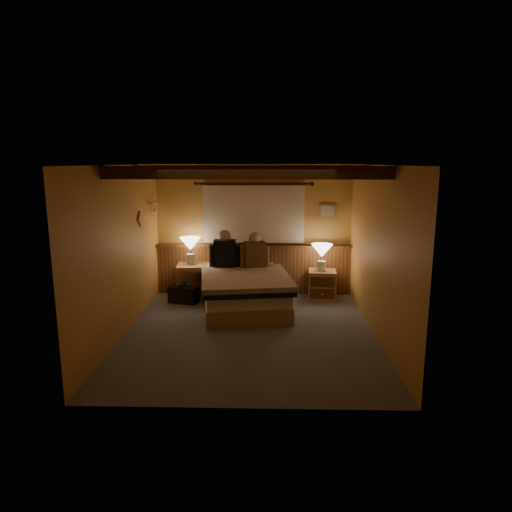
{
  "coord_description": "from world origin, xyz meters",
  "views": [
    {
      "loc": [
        0.26,
        -6.29,
        2.44
      ],
      "look_at": [
        0.09,
        0.4,
        1.06
      ],
      "focal_mm": 32.0,
      "sensor_mm": 36.0,
      "label": 1
    }
  ],
  "objects_px": {
    "nightstand_left": "(193,281)",
    "lamp_right": "(322,252)",
    "nightstand_right": "(322,285)",
    "duffel_bag": "(184,294)",
    "person_right": "(255,253)",
    "person_left": "(225,251)",
    "lamp_left": "(190,245)",
    "bed": "(245,292)"
  },
  "relations": [
    {
      "from": "nightstand_right",
      "to": "person_left",
      "type": "relative_size",
      "value": 0.78
    },
    {
      "from": "lamp_left",
      "to": "person_left",
      "type": "relative_size",
      "value": 0.72
    },
    {
      "from": "bed",
      "to": "person_right",
      "type": "bearing_deg",
      "value": 67.04
    },
    {
      "from": "duffel_bag",
      "to": "nightstand_right",
      "type": "bearing_deg",
      "value": 19.7
    },
    {
      "from": "nightstand_right",
      "to": "lamp_left",
      "type": "relative_size",
      "value": 1.08
    },
    {
      "from": "bed",
      "to": "person_left",
      "type": "bearing_deg",
      "value": 115.4
    },
    {
      "from": "person_right",
      "to": "duffel_bag",
      "type": "relative_size",
      "value": 1.17
    },
    {
      "from": "nightstand_left",
      "to": "lamp_left",
      "type": "distance_m",
      "value": 0.66
    },
    {
      "from": "bed",
      "to": "duffel_bag",
      "type": "relative_size",
      "value": 3.61
    },
    {
      "from": "bed",
      "to": "nightstand_right",
      "type": "relative_size",
      "value": 3.76
    },
    {
      "from": "person_right",
      "to": "lamp_left",
      "type": "bearing_deg",
      "value": 155.25
    },
    {
      "from": "nightstand_right",
      "to": "duffel_bag",
      "type": "height_order",
      "value": "nightstand_right"
    },
    {
      "from": "lamp_left",
      "to": "nightstand_right",
      "type": "bearing_deg",
      "value": -2.46
    },
    {
      "from": "nightstand_right",
      "to": "person_right",
      "type": "height_order",
      "value": "person_right"
    },
    {
      "from": "person_left",
      "to": "person_right",
      "type": "relative_size",
      "value": 1.05
    },
    {
      "from": "nightstand_right",
      "to": "duffel_bag",
      "type": "xyz_separation_m",
      "value": [
        -2.46,
        -0.24,
        -0.11
      ]
    },
    {
      "from": "nightstand_left",
      "to": "lamp_left",
      "type": "height_order",
      "value": "lamp_left"
    },
    {
      "from": "person_left",
      "to": "person_right",
      "type": "height_order",
      "value": "person_left"
    },
    {
      "from": "lamp_right",
      "to": "person_left",
      "type": "height_order",
      "value": "person_left"
    },
    {
      "from": "lamp_right",
      "to": "person_right",
      "type": "relative_size",
      "value": 0.76
    },
    {
      "from": "lamp_left",
      "to": "lamp_right",
      "type": "relative_size",
      "value": 1.0
    },
    {
      "from": "lamp_left",
      "to": "person_right",
      "type": "xyz_separation_m",
      "value": [
        1.17,
        -0.2,
        -0.09
      ]
    },
    {
      "from": "lamp_right",
      "to": "bed",
      "type": "bearing_deg",
      "value": -155.18
    },
    {
      "from": "nightstand_left",
      "to": "person_right",
      "type": "height_order",
      "value": "person_right"
    },
    {
      "from": "lamp_left",
      "to": "lamp_right",
      "type": "height_order",
      "value": "lamp_left"
    },
    {
      "from": "nightstand_left",
      "to": "duffel_bag",
      "type": "height_order",
      "value": "nightstand_left"
    },
    {
      "from": "nightstand_right",
      "to": "person_left",
      "type": "height_order",
      "value": "person_left"
    },
    {
      "from": "person_right",
      "to": "person_left",
      "type": "bearing_deg",
      "value": 163.48
    },
    {
      "from": "bed",
      "to": "nightstand_right",
      "type": "height_order",
      "value": "bed"
    },
    {
      "from": "person_right",
      "to": "nightstand_right",
      "type": "bearing_deg",
      "value": -10.88
    },
    {
      "from": "lamp_left",
      "to": "lamp_right",
      "type": "xyz_separation_m",
      "value": [
        2.36,
        -0.14,
        -0.09
      ]
    },
    {
      "from": "lamp_left",
      "to": "person_right",
      "type": "relative_size",
      "value": 0.76
    },
    {
      "from": "person_left",
      "to": "duffel_bag",
      "type": "xyz_separation_m",
      "value": [
        -0.72,
        -0.16,
        -0.73
      ]
    },
    {
      "from": "nightstand_right",
      "to": "person_right",
      "type": "distance_m",
      "value": 1.36
    },
    {
      "from": "nightstand_left",
      "to": "duffel_bag",
      "type": "relative_size",
      "value": 1.12
    },
    {
      "from": "lamp_left",
      "to": "duffel_bag",
      "type": "distance_m",
      "value": 0.88
    },
    {
      "from": "person_left",
      "to": "duffel_bag",
      "type": "relative_size",
      "value": 1.23
    },
    {
      "from": "nightstand_left",
      "to": "duffel_bag",
      "type": "xyz_separation_m",
      "value": [
        -0.12,
        -0.29,
        -0.15
      ]
    },
    {
      "from": "bed",
      "to": "lamp_left",
      "type": "bearing_deg",
      "value": 135.17
    },
    {
      "from": "lamp_left",
      "to": "bed",
      "type": "bearing_deg",
      "value": -36.47
    },
    {
      "from": "bed",
      "to": "person_left",
      "type": "height_order",
      "value": "person_left"
    },
    {
      "from": "nightstand_left",
      "to": "lamp_right",
      "type": "relative_size",
      "value": 1.26
    }
  ]
}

